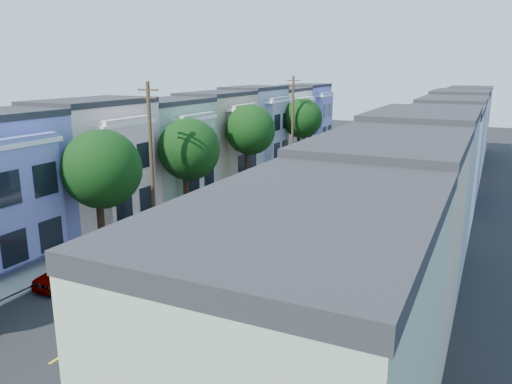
{
  "coord_description": "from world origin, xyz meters",
  "views": [
    {
      "loc": [
        14.42,
        -24.9,
        11.03
      ],
      "look_at": [
        -0.8,
        6.9,
        2.2
      ],
      "focal_mm": 35.0,
      "sensor_mm": 36.0,
      "label": 1
    }
  ],
  "objects_px": {
    "tree_b": "(101,169)",
    "parked_right_d": "(394,165)",
    "parked_left_c": "(159,230)",
    "parked_right_a": "(208,332)",
    "parked_right_c": "(366,190)",
    "tree_c": "(188,150)",
    "utility_pole_near": "(151,157)",
    "tree_e": "(302,119)",
    "parked_right_b": "(272,274)",
    "parked_left_b": "(69,271)",
    "fedex_truck": "(314,183)",
    "lead_sedan": "(352,171)",
    "utility_pole_far": "(293,121)",
    "parked_left_d": "(246,188)",
    "tree_far_r": "(414,137)",
    "tree_d": "(249,130)"
  },
  "relations": [
    {
      "from": "tree_d",
      "to": "fedex_truck",
      "type": "xyz_separation_m",
      "value": [
        7.73,
        -3.58,
        -3.59
      ]
    },
    {
      "from": "parked_left_c",
      "to": "parked_right_d",
      "type": "xyz_separation_m",
      "value": [
        9.8,
        29.29,
        -0.0
      ]
    },
    {
      "from": "utility_pole_far",
      "to": "parked_left_d",
      "type": "relative_size",
      "value": 2.17
    },
    {
      "from": "tree_e",
      "to": "lead_sedan",
      "type": "distance_m",
      "value": 11.29
    },
    {
      "from": "parked_left_b",
      "to": "parked_right_c",
      "type": "relative_size",
      "value": 0.95
    },
    {
      "from": "tree_b",
      "to": "parked_right_b",
      "type": "relative_size",
      "value": 1.59
    },
    {
      "from": "parked_right_a",
      "to": "parked_right_c",
      "type": "relative_size",
      "value": 1.02
    },
    {
      "from": "parked_right_b",
      "to": "parked_right_d",
      "type": "distance_m",
      "value": 32.99
    },
    {
      "from": "lead_sedan",
      "to": "tree_c",
      "type": "bearing_deg",
      "value": -109.24
    },
    {
      "from": "parked_left_c",
      "to": "parked_right_a",
      "type": "xyz_separation_m",
      "value": [
        9.8,
        -10.07,
        0.13
      ]
    },
    {
      "from": "utility_pole_near",
      "to": "fedex_truck",
      "type": "bearing_deg",
      "value": 55.84
    },
    {
      "from": "tree_b",
      "to": "parked_right_d",
      "type": "height_order",
      "value": "tree_b"
    },
    {
      "from": "tree_far_r",
      "to": "lead_sedan",
      "type": "distance_m",
      "value": 7.92
    },
    {
      "from": "lead_sedan",
      "to": "parked_right_a",
      "type": "distance_m",
      "value": 33.91
    },
    {
      "from": "tree_far_r",
      "to": "parked_right_d",
      "type": "relative_size",
      "value": 1.47
    },
    {
      "from": "utility_pole_far",
      "to": "parked_right_d",
      "type": "xyz_separation_m",
      "value": [
        11.2,
        1.87,
        -4.53
      ]
    },
    {
      "from": "fedex_truck",
      "to": "parked_left_b",
      "type": "relative_size",
      "value": 1.55
    },
    {
      "from": "tree_far_r",
      "to": "utility_pole_far",
      "type": "height_order",
      "value": "utility_pole_far"
    },
    {
      "from": "tree_e",
      "to": "parked_left_d",
      "type": "height_order",
      "value": "tree_e"
    },
    {
      "from": "tree_b",
      "to": "parked_left_b",
      "type": "bearing_deg",
      "value": -72.16
    },
    {
      "from": "utility_pole_near",
      "to": "tree_e",
      "type": "bearing_deg",
      "value": 90.0
    },
    {
      "from": "utility_pole_far",
      "to": "fedex_truck",
      "type": "xyz_separation_m",
      "value": [
        7.73,
        -14.62,
        -3.41
      ]
    },
    {
      "from": "tree_b",
      "to": "parked_left_c",
      "type": "relative_size",
      "value": 1.7
    },
    {
      "from": "parked_right_a",
      "to": "utility_pole_far",
      "type": "bearing_deg",
      "value": 103.99
    },
    {
      "from": "parked_right_c",
      "to": "parked_right_d",
      "type": "distance_m",
      "value": 12.77
    },
    {
      "from": "parked_left_d",
      "to": "parked_right_d",
      "type": "xyz_separation_m",
      "value": [
        9.8,
        16.42,
        -0.02
      ]
    },
    {
      "from": "utility_pole_near",
      "to": "parked_right_b",
      "type": "relative_size",
      "value": 2.1
    },
    {
      "from": "tree_c",
      "to": "tree_far_r",
      "type": "relative_size",
      "value": 1.35
    },
    {
      "from": "tree_d",
      "to": "parked_right_d",
      "type": "xyz_separation_m",
      "value": [
        11.2,
        12.91,
        -4.72
      ]
    },
    {
      "from": "utility_pole_near",
      "to": "lead_sedan",
      "type": "relative_size",
      "value": 2.09
    },
    {
      "from": "tree_b",
      "to": "utility_pole_far",
      "type": "height_order",
      "value": "utility_pole_far"
    },
    {
      "from": "utility_pole_near",
      "to": "utility_pole_far",
      "type": "bearing_deg",
      "value": 90.0
    },
    {
      "from": "parked_left_b",
      "to": "parked_right_a",
      "type": "relative_size",
      "value": 0.93
    },
    {
      "from": "parked_right_a",
      "to": "parked_right_b",
      "type": "distance_m",
      "value": 6.37
    },
    {
      "from": "fedex_truck",
      "to": "parked_right_d",
      "type": "bearing_deg",
      "value": 77.43
    },
    {
      "from": "parked_right_a",
      "to": "tree_b",
      "type": "bearing_deg",
      "value": 146.7
    },
    {
      "from": "tree_c",
      "to": "lead_sedan",
      "type": "relative_size",
      "value": 1.54
    },
    {
      "from": "tree_c",
      "to": "lead_sedan",
      "type": "xyz_separation_m",
      "value": [
        8.01,
        17.77,
        -4.29
      ]
    },
    {
      "from": "fedex_truck",
      "to": "tree_e",
      "type": "bearing_deg",
      "value": 113.17
    },
    {
      "from": "utility_pole_near",
      "to": "tree_far_r",
      "type": "bearing_deg",
      "value": 64.23
    },
    {
      "from": "tree_c",
      "to": "utility_pole_near",
      "type": "xyz_separation_m",
      "value": [
        0.0,
        -4.5,
        0.15
      ]
    },
    {
      "from": "tree_c",
      "to": "tree_e",
      "type": "bearing_deg",
      "value": 90.0
    },
    {
      "from": "tree_d",
      "to": "tree_far_r",
      "type": "bearing_deg",
      "value": 43.16
    },
    {
      "from": "parked_left_d",
      "to": "parked_right_a",
      "type": "height_order",
      "value": "parked_right_a"
    },
    {
      "from": "lead_sedan",
      "to": "parked_left_c",
      "type": "xyz_separation_m",
      "value": [
        -6.61,
        -23.68,
        -0.1
      ]
    },
    {
      "from": "tree_d",
      "to": "parked_right_c",
      "type": "xyz_separation_m",
      "value": [
        11.2,
        0.14,
        -4.67
      ]
    },
    {
      "from": "tree_c",
      "to": "parked_right_a",
      "type": "bearing_deg",
      "value": -54.99
    },
    {
      "from": "lead_sedan",
      "to": "parked_right_b",
      "type": "height_order",
      "value": "same"
    },
    {
      "from": "lead_sedan",
      "to": "parked_right_a",
      "type": "xyz_separation_m",
      "value": [
        3.19,
        -33.76,
        0.04
      ]
    },
    {
      "from": "fedex_truck",
      "to": "parked_right_b",
      "type": "height_order",
      "value": "fedex_truck"
    }
  ]
}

